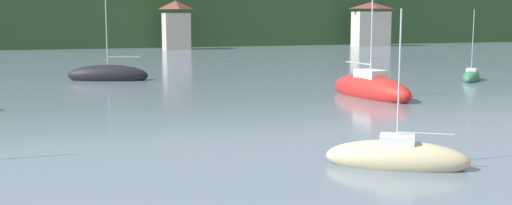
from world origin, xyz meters
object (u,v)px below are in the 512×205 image
object	(u,v)px
sailboat_far_3	(108,75)
sailboat_far_6	(370,89)
shore_building_westcentral	(176,26)
sailboat_far_2	(471,77)
sailboat_mid_7	(397,158)
shore_building_central	(371,25)

from	to	relation	value
sailboat_far_3	sailboat_far_6	world-z (taller)	sailboat_far_6
shore_building_westcentral	sailboat_far_2	xyz separation A→B (m)	(14.41, -55.20, -3.48)
shore_building_westcentral	sailboat_far_3	world-z (taller)	sailboat_far_3
shore_building_westcentral	sailboat_far_6	distance (m)	61.96
sailboat_mid_7	sailboat_far_6	bearing A→B (deg)	-83.61
sailboat_far_2	sailboat_far_6	bearing A→B (deg)	159.81
sailboat_far_2	sailboat_far_3	bearing A→B (deg)	114.36
shore_building_central	sailboat_far_6	bearing A→B (deg)	-118.84
sailboat_far_6	sailboat_mid_7	bearing A→B (deg)	-33.25
shore_building_central	sailboat_far_2	size ratio (longest dim) A/B	1.24
sailboat_far_2	sailboat_mid_7	bearing A→B (deg)	-178.86
shore_building_central	sailboat_far_2	xyz separation A→B (m)	(-20.64, -54.88, -3.48)
shore_building_westcentral	sailboat_far_2	distance (m)	57.15
sailboat_far_3	sailboat_mid_7	bearing A→B (deg)	121.71
shore_building_central	sailboat_far_6	size ratio (longest dim) A/B	0.70
shore_building_central	sailboat_far_6	distance (m)	70.34
shore_building_westcentral	sailboat_far_3	distance (m)	47.76
shore_building_central	sailboat_mid_7	xyz separation A→B (m)	(-42.53, -79.22, -3.44)
sailboat_far_6	shore_building_central	bearing A→B (deg)	143.94
sailboat_far_2	shore_building_westcentral	bearing A→B (deg)	57.73
shore_building_central	sailboat_far_3	xyz separation A→B (m)	(-49.81, -44.99, -3.35)
sailboat_far_3	sailboat_far_6	distance (m)	22.97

